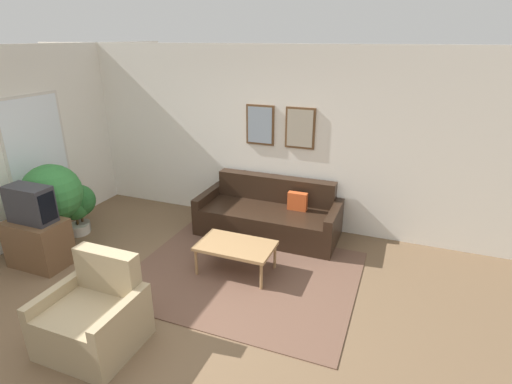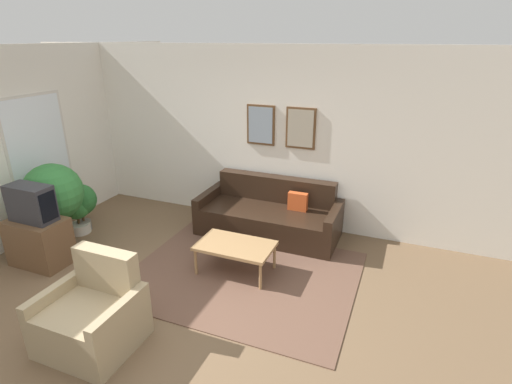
{
  "view_description": "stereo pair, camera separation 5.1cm",
  "coord_description": "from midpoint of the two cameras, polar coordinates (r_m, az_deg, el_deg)",
  "views": [
    {
      "loc": [
        2.3,
        -2.73,
        2.79
      ],
      "look_at": [
        0.49,
        1.89,
        0.85
      ],
      "focal_mm": 28.0,
      "sensor_mm": 36.0,
      "label": 1
    },
    {
      "loc": [
        2.35,
        -2.71,
        2.79
      ],
      "look_at": [
        0.49,
        1.89,
        0.85
      ],
      "focal_mm": 28.0,
      "sensor_mm": 36.0,
      "label": 2
    }
  ],
  "objects": [
    {
      "name": "ground_plane",
      "position": [
        4.54,
        -15.71,
        -17.55
      ],
      "size": [
        16.0,
        16.0,
        0.0
      ],
      "primitive_type": "plane",
      "color": "brown"
    },
    {
      "name": "area_rug",
      "position": [
        5.1,
        -2.08,
        -11.74
      ],
      "size": [
        2.75,
        2.2,
        0.01
      ],
      "color": "brown",
      "rests_on": "ground_plane"
    },
    {
      "name": "wall_back",
      "position": [
        6.22,
        -1.11,
        7.98
      ],
      "size": [
        8.0,
        0.09,
        2.7
      ],
      "color": "white",
      "rests_on": "ground_plane"
    },
    {
      "name": "couch",
      "position": [
        5.99,
        1.67,
        -3.42
      ],
      "size": [
        2.07,
        0.9,
        0.81
      ],
      "color": "black",
      "rests_on": "ground_plane"
    },
    {
      "name": "coffee_table",
      "position": [
        5.0,
        -3.2,
        -7.84
      ],
      "size": [
        0.94,
        0.57,
        0.39
      ],
      "color": "#A87F51",
      "rests_on": "ground_plane"
    },
    {
      "name": "tv_stand",
      "position": [
        5.9,
        -28.83,
        -6.38
      ],
      "size": [
        0.74,
        0.47,
        0.62
      ],
      "color": "brown",
      "rests_on": "ground_plane"
    },
    {
      "name": "tv",
      "position": [
        5.69,
        -29.78,
        -1.51
      ],
      "size": [
        0.59,
        0.28,
        0.47
      ],
      "color": "#2D2D33",
      "rests_on": "tv_stand"
    },
    {
      "name": "armchair",
      "position": [
        4.27,
        -22.44,
        -16.28
      ],
      "size": [
        0.85,
        0.76,
        0.88
      ],
      "rotation": [
        0.0,
        0.0,
        0.14
      ],
      "color": "tan",
      "rests_on": "ground_plane"
    },
    {
      "name": "potted_plant_tall",
      "position": [
        6.14,
        -27.33,
        -0.26
      ],
      "size": [
        0.8,
        0.8,
        1.19
      ],
      "color": "#935638",
      "rests_on": "ground_plane"
    },
    {
      "name": "potted_plant_by_window",
      "position": [
        6.54,
        -24.14,
        -1.33
      ],
      "size": [
        0.48,
        0.48,
        0.74
      ],
      "color": "slate",
      "rests_on": "ground_plane"
    },
    {
      "name": "potted_plant_small",
      "position": [
        6.52,
        -24.59,
        -2.39
      ],
      "size": [
        0.41,
        0.41,
        0.65
      ],
      "color": "beige",
      "rests_on": "ground_plane"
    }
  ]
}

